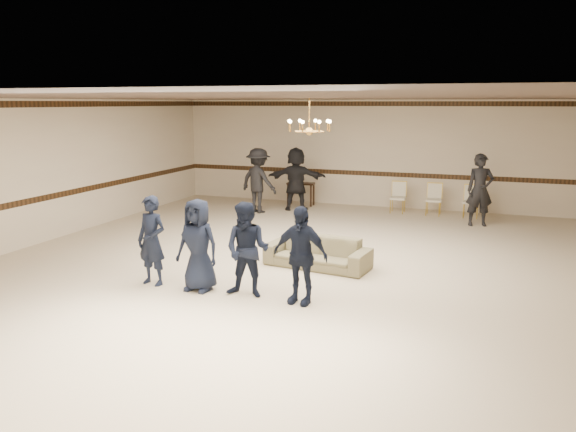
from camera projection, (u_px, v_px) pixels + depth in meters
name	position (u px, v px, depth m)	size (l,w,h in m)	color
room	(292.00, 186.00, 10.33)	(12.01, 14.01, 3.21)	#BAAC8F
chair_rail	(369.00, 173.00, 16.88)	(12.00, 0.02, 0.14)	#382211
crown_molding	(371.00, 104.00, 16.47)	(12.00, 0.02, 0.14)	#382211
chandelier	(309.00, 115.00, 10.99)	(0.94, 0.94, 0.89)	#BD8A3C
boy_a	(152.00, 241.00, 9.57)	(0.57, 0.37, 1.56)	black
boy_b	(198.00, 245.00, 9.27)	(0.76, 0.50, 1.56)	black
boy_c	(247.00, 250.00, 8.97)	(0.76, 0.59, 1.56)	black
boy_d	(300.00, 255.00, 8.67)	(0.92, 0.38, 1.56)	black
settee	(318.00, 252.00, 10.68)	(2.00, 0.78, 0.59)	#646142
adult_left	(258.00, 181.00, 15.88)	(1.20, 0.69, 1.85)	black
adult_mid	(296.00, 179.00, 16.22)	(1.72, 0.55, 1.85)	black
adult_right	(480.00, 190.00, 14.16)	(0.68, 0.44, 1.85)	black
banquet_chair_left	(398.00, 198.00, 15.91)	(0.43, 0.43, 0.88)	beige
banquet_chair_mid	(434.00, 200.00, 15.58)	(0.43, 0.43, 0.88)	beige
banquet_chair_right	(471.00, 202.00, 15.24)	(0.43, 0.43, 0.88)	beige
console_table	(301.00, 194.00, 17.11)	(0.83, 0.35, 0.70)	black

